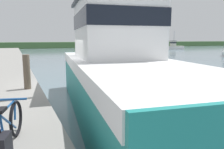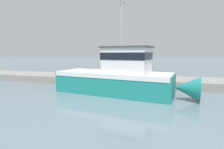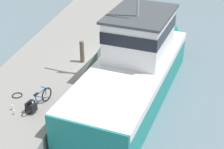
{
  "view_description": "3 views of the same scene",
  "coord_description": "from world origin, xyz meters",
  "views": [
    {
      "loc": [
        -1.89,
        -8.23,
        2.52
      ],
      "look_at": [
        -0.08,
        -4.16,
        1.8
      ],
      "focal_mm": 35.0,
      "sensor_mm": 36.0,
      "label": 1
    },
    {
      "loc": [
        15.61,
        2.08,
        3.43
      ],
      "look_at": [
        0.13,
        -2.38,
        1.46
      ],
      "focal_mm": 28.0,
      "sensor_mm": 36.0,
      "label": 2
    },
    {
      "loc": [
        3.67,
        -15.82,
        9.22
      ],
      "look_at": [
        0.71,
        -2.92,
        1.79
      ],
      "focal_mm": 55.0,
      "sensor_mm": 36.0,
      "label": 3
    }
  ],
  "objects": [
    {
      "name": "ground_plane",
      "position": [
        0.0,
        0.0,
        0.0
      ],
      "size": [
        320.0,
        320.0,
        0.0
      ],
      "primitive_type": "plane",
      "color": "slate"
    },
    {
      "name": "dock_pier",
      "position": [
        -3.33,
        0.0,
        0.4
      ],
      "size": [
        4.45,
        80.0,
        0.8
      ],
      "primitive_type": "cube",
      "color": "gray",
      "rests_on": "ground_plane"
    },
    {
      "name": "fishing_boat_main",
      "position": [
        1.46,
        -1.29,
        1.52
      ],
      "size": [
        4.71,
        11.87,
        8.79
      ],
      "rotation": [
        0.0,
        0.0,
        -0.15
      ],
      "color": "teal",
      "rests_on": "ground_plane"
    },
    {
      "name": "bicycle_touring",
      "position": [
        -2.15,
        -4.81,
        1.13
      ],
      "size": [
        0.72,
        1.67,
        0.71
      ],
      "rotation": [
        0.0,
        0.0,
        -0.28
      ],
      "color": "black",
      "rests_on": "dock_pier"
    },
    {
      "name": "mooring_post",
      "position": [
        -1.55,
        -0.19,
        1.4
      ],
      "size": [
        0.23,
        0.23,
        1.2
      ],
      "primitive_type": "cylinder",
      "color": "brown",
      "rests_on": "dock_pier"
    },
    {
      "name": "hose_coil",
      "position": [
        -3.43,
        -4.08,
        0.82
      ],
      "size": [
        0.47,
        0.47,
        0.04
      ],
      "primitive_type": "torus",
      "color": "black",
      "rests_on": "dock_pier"
    },
    {
      "name": "water_bottle_by_bike",
      "position": [
        -3.1,
        -5.14,
        0.93
      ],
      "size": [
        0.08,
        0.08,
        0.25
      ],
      "primitive_type": "cylinder",
      "color": "silver",
      "rests_on": "dock_pier"
    },
    {
      "name": "water_bottle_on_curb",
      "position": [
        -2.86,
        -5.42,
        0.9
      ],
      "size": [
        0.06,
        0.06,
        0.2
      ],
      "primitive_type": "cylinder",
      "color": "silver",
      "rests_on": "dock_pier"
    }
  ]
}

